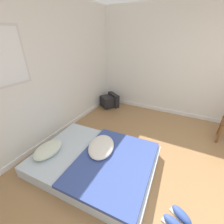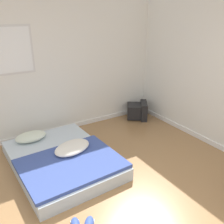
% 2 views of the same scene
% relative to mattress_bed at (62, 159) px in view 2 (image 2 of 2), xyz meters
% --- Properties ---
extents(wall_back, '(7.66, 0.08, 2.60)m').
position_rel_mattress_bed_xyz_m(wall_back, '(-0.08, 1.23, 1.16)').
color(wall_back, white).
rests_on(wall_back, ground_plane).
extents(mattress_bed, '(1.47, 1.94, 0.34)m').
position_rel_mattress_bed_xyz_m(mattress_bed, '(0.00, 0.00, 0.00)').
color(mattress_bed, silver).
rests_on(mattress_bed, ground_plane).
extents(crt_tv, '(0.60, 0.60, 0.38)m').
position_rel_mattress_bed_xyz_m(crt_tv, '(2.15, 0.88, 0.05)').
color(crt_tv, black).
rests_on(crt_tv, ground_plane).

